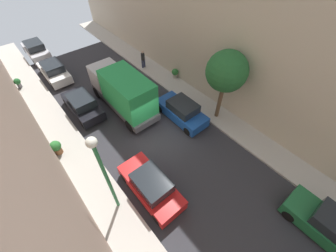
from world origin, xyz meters
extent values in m
plane|color=#2D2D33|center=(0.00, 0.00, 0.00)|extent=(32.00, 32.00, 0.00)
cube|color=#B7B2A8|center=(-5.00, 0.00, 0.07)|extent=(2.00, 44.00, 0.15)
cube|color=#B7B2A8|center=(5.00, 0.00, 0.07)|extent=(2.00, 44.00, 0.15)
cube|color=red|center=(-2.70, -2.71, 0.55)|extent=(1.76, 4.20, 0.76)
cube|color=#1E2328|center=(-2.70, -2.86, 1.25)|extent=(1.56, 2.10, 0.64)
cylinder|color=black|center=(-3.48, -1.16, 0.32)|extent=(0.22, 0.64, 0.64)
cylinder|color=black|center=(-1.92, -1.16, 0.32)|extent=(0.22, 0.64, 0.64)
cylinder|color=black|center=(-3.48, -4.26, 0.32)|extent=(0.22, 0.64, 0.64)
cylinder|color=black|center=(-1.92, -4.26, 0.32)|extent=(0.22, 0.64, 0.64)
cube|color=black|center=(-2.70, 6.09, 0.55)|extent=(1.76, 4.20, 0.76)
cube|color=#1E2328|center=(-2.70, 5.94, 1.25)|extent=(1.56, 2.10, 0.64)
cylinder|color=black|center=(-3.48, 7.64, 0.32)|extent=(0.22, 0.64, 0.64)
cylinder|color=black|center=(-1.92, 7.64, 0.32)|extent=(0.22, 0.64, 0.64)
cylinder|color=black|center=(-3.48, 4.54, 0.32)|extent=(0.22, 0.64, 0.64)
cylinder|color=black|center=(-1.92, 4.54, 0.32)|extent=(0.22, 0.64, 0.64)
cube|color=white|center=(-2.70, 12.11, 0.55)|extent=(1.76, 4.20, 0.76)
cube|color=#1E2328|center=(-2.70, 11.96, 1.25)|extent=(1.56, 2.10, 0.64)
cylinder|color=black|center=(-3.48, 13.66, 0.32)|extent=(0.22, 0.64, 0.64)
cylinder|color=black|center=(-1.92, 13.66, 0.32)|extent=(0.22, 0.64, 0.64)
cylinder|color=black|center=(-3.48, 10.56, 0.32)|extent=(0.22, 0.64, 0.64)
cylinder|color=black|center=(-1.92, 10.56, 0.32)|extent=(0.22, 0.64, 0.64)
cube|color=silver|center=(-2.70, 17.32, 0.55)|extent=(1.76, 4.20, 0.76)
cube|color=#1E2328|center=(-2.70, 17.17, 1.25)|extent=(1.56, 2.10, 0.64)
cylinder|color=black|center=(-3.48, 18.87, 0.32)|extent=(0.22, 0.64, 0.64)
cylinder|color=black|center=(-1.92, 18.87, 0.32)|extent=(0.22, 0.64, 0.64)
cylinder|color=black|center=(-3.48, 15.77, 0.32)|extent=(0.22, 0.64, 0.64)
cylinder|color=black|center=(-1.92, 15.77, 0.32)|extent=(0.22, 0.64, 0.64)
cube|color=#1E6638|center=(2.70, -10.12, 0.55)|extent=(1.76, 4.20, 0.76)
cylinder|color=black|center=(1.92, -8.57, 0.32)|extent=(0.22, 0.64, 0.64)
cylinder|color=black|center=(3.48, -8.57, 0.32)|extent=(0.22, 0.64, 0.64)
cube|color=#194799|center=(2.70, 0.64, 0.55)|extent=(1.76, 4.20, 0.76)
cube|color=#1E2328|center=(2.70, 0.49, 1.25)|extent=(1.56, 2.10, 0.64)
cylinder|color=black|center=(1.92, 2.19, 0.32)|extent=(0.22, 0.64, 0.64)
cylinder|color=black|center=(3.48, 2.19, 0.32)|extent=(0.22, 0.64, 0.64)
cylinder|color=black|center=(1.92, -0.91, 0.32)|extent=(0.22, 0.64, 0.64)
cylinder|color=black|center=(3.48, -0.91, 0.32)|extent=(0.22, 0.64, 0.64)
cube|color=#4C4C51|center=(0.00, 4.41, 0.73)|extent=(2.20, 6.60, 0.50)
cube|color=#B7B7BC|center=(0.00, 6.81, 1.83)|extent=(2.10, 1.80, 1.70)
cube|color=green|center=(0.00, 3.41, 2.18)|extent=(2.24, 4.20, 2.40)
cylinder|color=black|center=(-0.98, 7.01, 0.48)|extent=(0.30, 0.96, 0.96)
cylinder|color=black|center=(0.98, 7.01, 0.48)|extent=(0.30, 0.96, 0.96)
cylinder|color=black|center=(-0.98, 2.01, 0.48)|extent=(0.30, 0.96, 0.96)
cylinder|color=black|center=(0.98, 2.01, 0.48)|extent=(0.30, 0.96, 0.96)
cylinder|color=#2D334C|center=(4.42, 8.09, 0.56)|extent=(0.18, 0.18, 0.82)
cylinder|color=#2D334C|center=(4.64, 8.09, 0.56)|extent=(0.18, 0.18, 0.82)
cylinder|color=#262626|center=(4.53, 8.09, 1.29)|extent=(0.36, 0.36, 0.64)
sphere|color=tan|center=(4.53, 8.09, 1.75)|extent=(0.24, 0.24, 0.24)
cylinder|color=brown|center=(4.85, -1.06, 1.61)|extent=(0.29, 0.29, 2.92)
sphere|color=#23602D|center=(4.85, -1.06, 4.09)|extent=(2.71, 2.71, 2.71)
cylinder|color=#B2A899|center=(5.73, 4.80, 0.32)|extent=(0.41, 0.41, 0.34)
sphere|color=#2D7233|center=(5.73, 4.80, 0.73)|extent=(0.60, 0.60, 0.60)
cylinder|color=brown|center=(-5.76, 3.31, 0.37)|extent=(0.50, 0.50, 0.43)
sphere|color=#2D7233|center=(-5.76, 3.31, 0.86)|extent=(0.69, 0.69, 0.69)
cylinder|color=slate|center=(-5.74, 12.47, 0.35)|extent=(0.34, 0.34, 0.40)
sphere|color=#23602D|center=(-5.74, 12.47, 0.77)|extent=(0.54, 0.54, 0.54)
cylinder|color=#26723F|center=(-4.60, -2.24, 2.82)|extent=(0.16, 0.16, 5.33)
sphere|color=white|center=(-4.60, -2.24, 5.70)|extent=(0.44, 0.44, 0.44)
camera|label=1|loc=(-5.50, -7.56, 11.66)|focal=22.62mm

